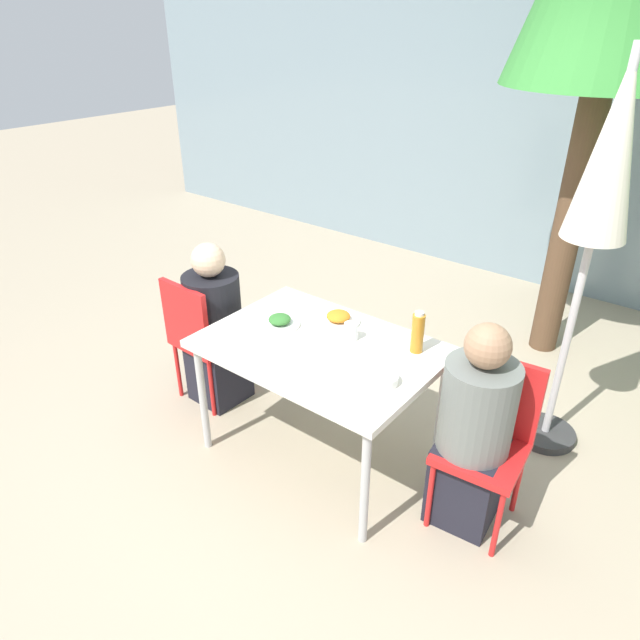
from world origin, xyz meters
name	(u,v)px	position (x,y,z in m)	size (l,w,h in m)	color
ground_plane	(320,451)	(0.00, 0.00, 0.00)	(24.00, 24.00, 0.00)	tan
building_facade	(552,118)	(0.00, 3.27, 1.50)	(10.00, 0.20, 3.00)	gray
dining_table	(320,354)	(0.00, 0.00, 0.69)	(1.25, 0.88, 0.75)	silver
chair_left	(200,332)	(-0.93, -0.06, 0.52)	(0.41, 0.41, 0.88)	red
person_left	(215,330)	(-0.88, 0.02, 0.52)	(0.35, 0.35, 1.11)	black
chair_right	(489,431)	(0.92, 0.17, 0.52)	(0.44, 0.44, 0.88)	red
person_right	(473,434)	(0.88, 0.08, 0.53)	(0.35, 0.35, 1.13)	black
closed_umbrella	(607,175)	(1.01, 0.97, 1.62)	(0.36, 0.36, 2.21)	#333333
plate_0	(280,322)	(-0.31, 0.03, 0.77)	(0.23, 0.23, 0.07)	white
plate_1	(338,318)	(-0.07, 0.26, 0.77)	(0.25, 0.25, 0.07)	white
bottle	(418,333)	(0.44, 0.26, 0.86)	(0.07, 0.07, 0.23)	#B7751E
drinking_cup	(351,331)	(0.09, 0.15, 0.80)	(0.08, 0.08, 0.10)	white
salad_bowl	(382,379)	(0.46, -0.10, 0.77)	(0.15, 0.15, 0.05)	white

